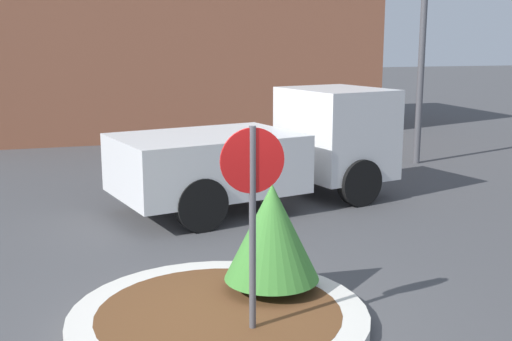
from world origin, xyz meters
name	(u,v)px	position (x,y,z in m)	size (l,w,h in m)	color
ground_plane	(219,323)	(0.00, 0.00, 0.00)	(120.00, 120.00, 0.00)	#474749
traffic_island	(219,317)	(0.00, 0.00, 0.07)	(3.30, 3.30, 0.14)	beige
stop_sign	(252,196)	(0.24, -0.49, 1.54)	(0.66, 0.07, 2.24)	#4C4C51
island_shrub	(272,232)	(0.76, 0.45, 0.85)	(1.13, 1.13, 1.29)	brown
utility_truck	(269,150)	(2.16, 4.83, 1.04)	(5.60, 3.21, 2.13)	silver
storefront_building	(166,42)	(2.03, 15.81, 3.00)	(13.38, 6.07, 6.00)	#93563D
light_pole	(424,18)	(7.01, 7.64, 3.58)	(0.70, 0.30, 6.07)	#4C4C51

